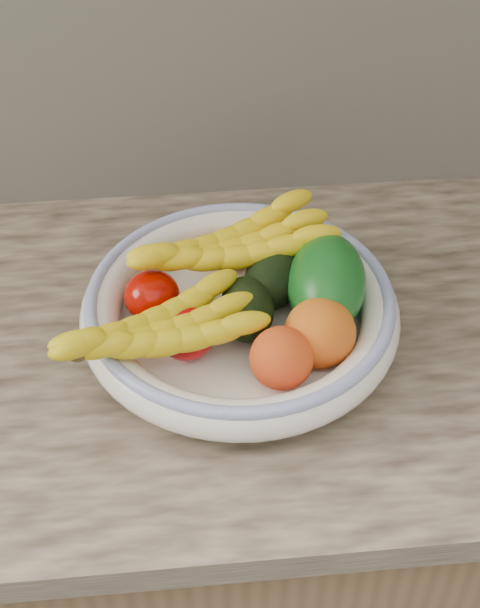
% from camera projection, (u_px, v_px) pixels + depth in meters
% --- Properties ---
extents(kitchen_counter, '(2.44, 0.66, 1.40)m').
position_uv_depth(kitchen_counter, '(239.00, 514.00, 1.38)').
color(kitchen_counter, brown).
rests_on(kitchen_counter, ground).
extents(fruit_bowl, '(0.39, 0.39, 0.08)m').
position_uv_depth(fruit_bowl, '(240.00, 311.00, 1.03)').
color(fruit_bowl, white).
rests_on(fruit_bowl, kitchen_counter).
extents(clementine_back_left, '(0.06, 0.06, 0.04)m').
position_uv_depth(clementine_back_left, '(214.00, 251.00, 1.11)').
color(clementine_back_left, '#E45F04').
rests_on(clementine_back_left, fruit_bowl).
extents(clementine_back_right, '(0.06, 0.06, 0.04)m').
position_uv_depth(clementine_back_right, '(243.00, 247.00, 1.11)').
color(clementine_back_right, '#FF5905').
rests_on(clementine_back_right, fruit_bowl).
extents(tomato_left, '(0.09, 0.09, 0.06)m').
position_uv_depth(tomato_left, '(152.00, 296.00, 1.03)').
color(tomato_left, '#A30800').
rests_on(tomato_left, fruit_bowl).
extents(tomato_near_left, '(0.07, 0.07, 0.06)m').
position_uv_depth(tomato_near_left, '(186.00, 333.00, 0.99)').
color(tomato_near_left, '#B20408').
rests_on(tomato_near_left, fruit_bowl).
extents(avocado_center, '(0.07, 0.10, 0.07)m').
position_uv_depth(avocado_center, '(247.00, 309.00, 1.01)').
color(avocado_center, black).
rests_on(avocado_center, fruit_bowl).
extents(avocado_right, '(0.12, 0.12, 0.07)m').
position_uv_depth(avocado_right, '(275.00, 277.00, 1.05)').
color(avocado_right, black).
rests_on(avocado_right, fruit_bowl).
extents(green_mango, '(0.14, 0.16, 0.13)m').
position_uv_depth(green_mango, '(326.00, 283.00, 1.03)').
color(green_mango, '#0E4F15').
rests_on(green_mango, fruit_bowl).
extents(peach_front, '(0.09, 0.09, 0.07)m').
position_uv_depth(peach_front, '(282.00, 358.00, 0.95)').
color(peach_front, orange).
rests_on(peach_front, fruit_bowl).
extents(peach_right, '(0.09, 0.09, 0.08)m').
position_uv_depth(peach_right, '(320.00, 333.00, 0.98)').
color(peach_right, orange).
rests_on(peach_right, fruit_bowl).
extents(banana_bunch_back, '(0.30, 0.18, 0.08)m').
position_uv_depth(banana_bunch_back, '(230.00, 251.00, 1.05)').
color(banana_bunch_back, yellow).
rests_on(banana_bunch_back, fruit_bowl).
extents(banana_bunch_front, '(0.28, 0.19, 0.07)m').
position_uv_depth(banana_bunch_front, '(158.00, 335.00, 0.96)').
color(banana_bunch_front, yellow).
rests_on(banana_bunch_front, fruit_bowl).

